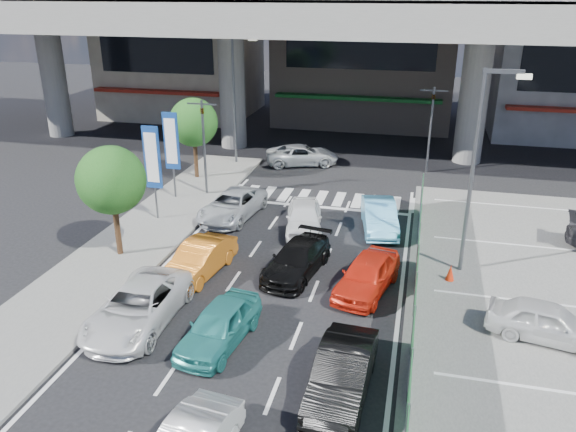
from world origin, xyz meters
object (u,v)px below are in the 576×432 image
(traffic_light_left, at_px, (203,124))
(taxi_orange_right, at_px, (367,275))
(sedan_white_mid_left, at_px, (138,306))
(kei_truck_front_right, at_px, (379,216))
(signboard_near, at_px, (152,160))
(taxi_teal_mid, at_px, (219,325))
(tree_near, at_px, (111,180))
(crossing_wagon_silver, at_px, (302,155))
(signboard_far, at_px, (171,144))
(parked_sedan_white, at_px, (548,322))
(tree_far, at_px, (194,123))
(taxi_orange_left, at_px, (199,260))
(hatch_black_mid_right, at_px, (342,374))
(traffic_light_right, at_px, (432,109))
(street_lamp_left, at_px, (236,89))
(sedan_black_mid, at_px, (297,259))
(wagon_silver_front_left, at_px, (232,205))
(street_lamp_right, at_px, (479,157))
(sedan_white_front_mid, at_px, (304,217))
(traffic_cone, at_px, (450,273))

(traffic_light_left, bearing_deg, taxi_orange_right, -41.24)
(sedan_white_mid_left, relative_size, kei_truck_front_right, 1.19)
(signboard_near, xyz_separation_m, taxi_teal_mid, (6.50, -8.96, -2.40))
(tree_near, distance_m, taxi_teal_mid, 8.48)
(crossing_wagon_silver, bearing_deg, taxi_teal_mid, 164.91)
(signboard_far, xyz_separation_m, parked_sedan_white, (17.08, -9.33, -2.37))
(tree_far, relative_size, taxi_orange_left, 1.18)
(signboard_far, bearing_deg, signboard_near, -82.41)
(signboard_far, height_order, kei_truck_front_right, signboard_far)
(taxi_teal_mid, height_order, hatch_black_mid_right, hatch_black_mid_right)
(signboard_near, bearing_deg, taxi_orange_left, -49.20)
(parked_sedan_white, bearing_deg, traffic_light_right, 24.75)
(street_lamp_left, xyz_separation_m, crossing_wagon_silver, (4.03, 0.75, -4.13))
(tree_far, bearing_deg, kei_truck_front_right, -24.39)
(signboard_far, relative_size, parked_sedan_white, 1.26)
(sedan_black_mid, bearing_deg, traffic_light_right, 81.93)
(traffic_light_left, height_order, wagon_silver_front_left, traffic_light_left)
(signboard_near, relative_size, signboard_far, 1.00)
(signboard_near, xyz_separation_m, crossing_wagon_silver, (4.90, 10.76, -2.42))
(traffic_light_left, xyz_separation_m, wagon_silver_front_left, (2.46, -2.80, -3.29))
(street_lamp_right, relative_size, kei_truck_front_right, 1.91)
(street_lamp_right, bearing_deg, tree_far, 150.42)
(traffic_light_right, distance_m, parked_sedan_white, 18.08)
(sedan_white_front_mid, relative_size, crossing_wagon_silver, 0.88)
(traffic_light_left, xyz_separation_m, crossing_wagon_silver, (3.90, 6.75, -3.30))
(traffic_light_left, relative_size, tree_near, 1.08)
(sedan_black_mid, bearing_deg, hatch_black_mid_right, -57.21)
(traffic_light_left, height_order, sedan_white_mid_left, traffic_light_left)
(traffic_light_left, distance_m, sedan_white_mid_left, 13.22)
(traffic_cone, bearing_deg, tree_near, -175.81)
(tree_near, bearing_deg, hatch_black_mid_right, -31.75)
(tree_near, distance_m, traffic_cone, 13.94)
(taxi_teal_mid, distance_m, traffic_cone, 9.41)
(tree_near, xyz_separation_m, hatch_black_mid_right, (10.47, -6.48, -2.70))
(traffic_light_left, height_order, sedan_black_mid, traffic_light_left)
(tree_far, height_order, sedan_black_mid, tree_far)
(taxi_orange_left, xyz_separation_m, sedan_white_front_mid, (3.11, 5.22, 0.02))
(signboard_near, distance_m, taxi_orange_left, 6.77)
(taxi_orange_right, distance_m, sedan_white_front_mid, 6.04)
(sedan_white_front_mid, xyz_separation_m, traffic_cone, (6.54, -3.43, -0.31))
(street_lamp_right, distance_m, taxi_teal_mid, 11.29)
(sedan_black_mid, height_order, taxi_orange_right, taxi_orange_right)
(signboard_near, relative_size, crossing_wagon_silver, 1.02)
(taxi_teal_mid, bearing_deg, sedan_white_mid_left, -179.87)
(traffic_light_left, relative_size, wagon_silver_front_left, 1.12)
(tree_far, bearing_deg, traffic_light_left, -57.38)
(signboard_far, xyz_separation_m, hatch_black_mid_right, (11.07, -13.47, -2.37))
(traffic_light_left, bearing_deg, crossing_wagon_silver, 59.96)
(street_lamp_left, height_order, signboard_far, street_lamp_left)
(hatch_black_mid_right, distance_m, sedan_black_mid, 7.27)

